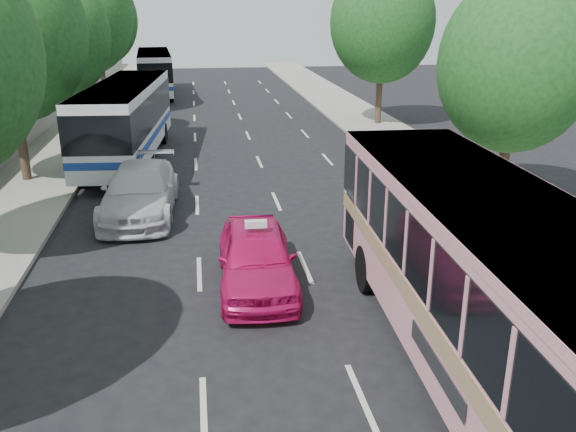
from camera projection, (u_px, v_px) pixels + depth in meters
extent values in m
plane|color=black|center=(292.00, 346.00, 12.98)|extent=(120.00, 120.00, 0.00)
cube|color=#9E998E|center=(62.00, 148.00, 30.42)|extent=(4.00, 90.00, 0.15)
cube|color=#9E998E|center=(390.00, 138.00, 32.82)|extent=(4.00, 90.00, 0.12)
cube|color=#9E998E|center=(22.00, 133.00, 29.90)|extent=(0.30, 90.00, 1.50)
cylinder|color=#38281E|center=(21.00, 137.00, 24.19)|extent=(0.36, 0.36, 3.80)
ellipsoid|color=#194318|center=(6.00, 32.00, 22.87)|extent=(6.00, 6.00, 6.90)
cylinder|color=#38281E|center=(64.00, 108.00, 31.72)|extent=(0.36, 0.36, 3.50)
ellipsoid|color=#194318|center=(55.00, 34.00, 30.51)|extent=(5.52, 5.52, 6.35)
sphere|color=#194318|center=(59.00, 11.00, 29.92)|extent=(3.59, 3.59, 3.59)
cylinder|color=#38281E|center=(89.00, 84.00, 39.12)|extent=(0.36, 0.36, 3.99)
ellipsoid|color=#194318|center=(82.00, 15.00, 37.74)|extent=(6.30, 6.30, 7.24)
cylinder|color=#38281E|center=(103.00, 73.00, 46.61)|extent=(0.36, 0.36, 3.72)
ellipsoid|color=#194318|center=(98.00, 19.00, 45.31)|extent=(5.88, 5.88, 6.76)
sphere|color=#194318|center=(101.00, 3.00, 44.70)|extent=(3.82, 3.82, 3.82)
cylinder|color=#38281E|center=(503.00, 164.00, 21.14)|extent=(0.36, 0.36, 3.23)
ellipsoid|color=#194318|center=(515.00, 64.00, 20.01)|extent=(5.10, 5.10, 5.87)
sphere|color=#194318|center=(536.00, 32.00, 19.45)|extent=(3.32, 3.31, 3.31)
cylinder|color=#38281E|center=(379.00, 93.00, 36.02)|extent=(0.36, 0.36, 3.80)
ellipsoid|color=#194318|center=(383.00, 22.00, 34.70)|extent=(6.00, 6.00, 6.90)
sphere|color=#194318|center=(392.00, 0.00, 34.08)|extent=(3.90, 3.90, 3.90)
cube|color=pink|center=(476.00, 266.00, 11.73)|extent=(3.29, 11.50, 3.05)
cube|color=#9E7A59|center=(474.00, 282.00, 11.85)|extent=(3.33, 11.52, 0.40)
cube|color=black|center=(479.00, 239.00, 11.55)|extent=(3.34, 11.53, 1.25)
cube|color=pink|center=(484.00, 195.00, 11.26)|extent=(3.31, 11.52, 0.18)
cylinder|color=black|center=(367.00, 269.00, 15.31)|extent=(0.39, 1.20, 1.18)
cylinder|color=black|center=(464.00, 264.00, 15.58)|extent=(0.39, 1.20, 1.18)
imported|color=#CE115D|center=(256.00, 257.00, 15.45)|extent=(2.10, 4.82, 1.62)
imported|color=silver|center=(140.00, 191.00, 20.79)|extent=(2.61, 5.89, 1.68)
cube|color=white|center=(126.00, 117.00, 27.49)|extent=(3.44, 11.93, 2.99)
cube|color=black|center=(125.00, 109.00, 27.37)|extent=(3.50, 11.96, 1.47)
cube|color=navy|center=(128.00, 134.00, 27.74)|extent=(3.48, 11.95, 0.29)
cube|color=white|center=(123.00, 85.00, 27.02)|extent=(3.46, 11.95, 0.14)
cylinder|color=black|center=(120.00, 134.00, 31.42)|extent=(0.40, 1.10, 1.08)
cylinder|color=black|center=(163.00, 133.00, 31.56)|extent=(0.40, 1.10, 1.08)
cylinder|color=black|center=(82.00, 174.00, 24.04)|extent=(0.40, 1.10, 1.08)
cylinder|color=black|center=(139.00, 173.00, 24.18)|extent=(0.40, 1.10, 1.08)
cube|color=white|center=(155.00, 70.00, 47.67)|extent=(3.11, 11.34, 2.85)
cube|color=black|center=(154.00, 66.00, 47.55)|extent=(3.17, 11.37, 1.40)
cube|color=navy|center=(155.00, 80.00, 47.91)|extent=(3.16, 11.36, 0.28)
cube|color=white|center=(153.00, 53.00, 47.22)|extent=(3.14, 11.36, 0.13)
cylinder|color=black|center=(143.00, 84.00, 51.20)|extent=(0.37, 1.04, 1.03)
cylinder|color=black|center=(168.00, 83.00, 51.62)|extent=(0.37, 1.04, 1.03)
cylinder|color=black|center=(142.00, 96.00, 44.31)|extent=(0.37, 1.04, 1.03)
cylinder|color=black|center=(171.00, 95.00, 44.73)|extent=(0.37, 1.04, 1.03)
cube|color=silver|center=(256.00, 224.00, 15.15)|extent=(0.56, 0.20, 0.18)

